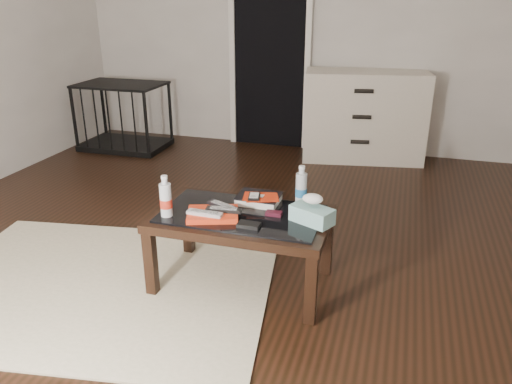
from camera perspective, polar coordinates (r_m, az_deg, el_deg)
ground at (r=3.46m, az=-2.93°, el=-6.20°), size 5.00×5.00×0.00m
doorway at (r=5.56m, az=1.60°, el=15.70°), size 0.90×0.08×2.07m
coffee_table at (r=2.86m, az=-1.62°, el=-3.55°), size 1.00×0.60×0.46m
rug at (r=3.16m, az=-17.32°, el=-10.08°), size 2.21×1.79×0.01m
dresser at (r=5.24m, az=12.23°, el=8.47°), size 1.27×0.69×0.90m
pet_crate at (r=5.75m, az=-14.79°, el=7.17°), size 0.91×0.62×0.71m
magazines at (r=2.79m, az=-4.97°, el=-2.54°), size 0.33×0.29×0.03m
remote_silver at (r=2.74m, az=-5.89°, el=-2.41°), size 0.20×0.06×0.02m
remote_black_front at (r=2.78m, az=-3.71°, el=-2.01°), size 0.20×0.07×0.02m
remote_black_back at (r=2.83m, az=-3.84°, el=-1.56°), size 0.20×0.13×0.02m
textbook at (r=2.96m, az=0.31°, el=-0.79°), size 0.25×0.21×0.05m
dvd_mailers at (r=2.93m, az=0.42°, el=-0.49°), size 0.21×0.17×0.01m
ipod at (r=2.90m, az=-0.21°, el=-0.49°), size 0.08×0.11×0.02m
flip_phone at (r=2.80m, az=2.05°, el=-2.47°), size 0.09×0.05×0.02m
wallet at (r=2.67m, az=-0.82°, el=-3.78°), size 0.12×0.07×0.02m
water_bottle_left at (r=2.79m, az=-10.30°, el=-0.45°), size 0.08×0.08×0.24m
water_bottle_right at (r=2.91m, az=5.20°, el=0.78°), size 0.08×0.08×0.24m
tissue_box at (r=2.71m, az=6.42°, el=-2.61°), size 0.26×0.21×0.09m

